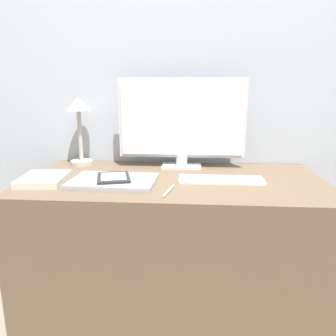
{
  "coord_description": "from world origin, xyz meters",
  "views": [
    {
      "loc": [
        0.08,
        -1.07,
        1.07
      ],
      "look_at": [
        -0.02,
        0.18,
        0.76
      ],
      "focal_mm": 35.0,
      "sensor_mm": 36.0,
      "label": 1
    }
  ],
  "objects_px": {
    "monitor": "(182,122)",
    "ereader": "(114,177)",
    "keyboard": "(221,180)",
    "laptop": "(113,181)",
    "desk_lamp": "(79,120)",
    "notebook": "(44,179)",
    "pen": "(169,191)"
  },
  "relations": [
    {
      "from": "notebook",
      "to": "laptop",
      "type": "bearing_deg",
      "value": -0.3
    },
    {
      "from": "notebook",
      "to": "ereader",
      "type": "bearing_deg",
      "value": 0.79
    },
    {
      "from": "desk_lamp",
      "to": "laptop",
      "type": "bearing_deg",
      "value": -53.67
    },
    {
      "from": "desk_lamp",
      "to": "pen",
      "type": "xyz_separation_m",
      "value": [
        0.46,
        -0.41,
        -0.22
      ]
    },
    {
      "from": "keyboard",
      "to": "ereader",
      "type": "xyz_separation_m",
      "value": [
        -0.43,
        -0.06,
        0.02
      ]
    },
    {
      "from": "laptop",
      "to": "ereader",
      "type": "relative_size",
      "value": 1.78
    },
    {
      "from": "keyboard",
      "to": "notebook",
      "type": "relative_size",
      "value": 1.57
    },
    {
      "from": "desk_lamp",
      "to": "notebook",
      "type": "relative_size",
      "value": 1.5
    },
    {
      "from": "laptop",
      "to": "ereader",
      "type": "height_order",
      "value": "ereader"
    },
    {
      "from": "ereader",
      "to": "notebook",
      "type": "xyz_separation_m",
      "value": [
        -0.28,
        -0.0,
        -0.01
      ]
    },
    {
      "from": "pen",
      "to": "ereader",
      "type": "bearing_deg",
      "value": 157.53
    },
    {
      "from": "notebook",
      "to": "pen",
      "type": "distance_m",
      "value": 0.52
    },
    {
      "from": "monitor",
      "to": "pen",
      "type": "xyz_separation_m",
      "value": [
        -0.03,
        -0.39,
        -0.21
      ]
    },
    {
      "from": "laptop",
      "to": "desk_lamp",
      "type": "bearing_deg",
      "value": 126.33
    },
    {
      "from": "monitor",
      "to": "pen",
      "type": "relative_size",
      "value": 4.29
    },
    {
      "from": "desk_lamp",
      "to": "pen",
      "type": "relative_size",
      "value": 2.37
    },
    {
      "from": "laptop",
      "to": "pen",
      "type": "height_order",
      "value": "laptop"
    },
    {
      "from": "desk_lamp",
      "to": "notebook",
      "type": "distance_m",
      "value": 0.38
    },
    {
      "from": "keyboard",
      "to": "ereader",
      "type": "bearing_deg",
      "value": -171.53
    },
    {
      "from": "desk_lamp",
      "to": "keyboard",
      "type": "bearing_deg",
      "value": -20.88
    },
    {
      "from": "desk_lamp",
      "to": "notebook",
      "type": "bearing_deg",
      "value": -98.51
    },
    {
      "from": "laptop",
      "to": "ereader",
      "type": "distance_m",
      "value": 0.02
    },
    {
      "from": "keyboard",
      "to": "desk_lamp",
      "type": "bearing_deg",
      "value": 159.12
    },
    {
      "from": "monitor",
      "to": "desk_lamp",
      "type": "xyz_separation_m",
      "value": [
        -0.49,
        0.02,
        0.0
      ]
    },
    {
      "from": "keyboard",
      "to": "laptop",
      "type": "xyz_separation_m",
      "value": [
        -0.43,
        -0.07,
        0.0
      ]
    },
    {
      "from": "keyboard",
      "to": "pen",
      "type": "relative_size",
      "value": 2.48
    },
    {
      "from": "keyboard",
      "to": "ereader",
      "type": "relative_size",
      "value": 1.79
    },
    {
      "from": "laptop",
      "to": "desk_lamp",
      "type": "height_order",
      "value": "desk_lamp"
    },
    {
      "from": "monitor",
      "to": "ereader",
      "type": "xyz_separation_m",
      "value": [
        -0.26,
        -0.29,
        -0.19
      ]
    },
    {
      "from": "keyboard",
      "to": "pen",
      "type": "distance_m",
      "value": 0.25
    },
    {
      "from": "desk_lamp",
      "to": "monitor",
      "type": "bearing_deg",
      "value": -2.51
    },
    {
      "from": "desk_lamp",
      "to": "ereader",
      "type": "bearing_deg",
      "value": -53.26
    }
  ]
}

